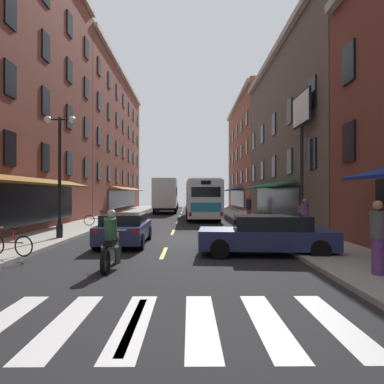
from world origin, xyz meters
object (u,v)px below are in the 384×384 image
(bicycle_mid, at_px, (98,219))
(pedestrian_near, at_px, (304,215))
(street_lamp_twin, at_px, (60,170))
(billboard_sign, at_px, (302,126))
(pedestrian_mid, at_px, (249,209))
(sedan_near, at_px, (125,228))
(sedan_mid, at_px, (267,235))
(transit_bus, at_px, (201,199))
(motorcycle_rider, at_px, (112,243))
(pedestrian_far, at_px, (248,205))
(pedestrian_rear, at_px, (378,236))
(box_truck, at_px, (166,195))
(sedan_far, at_px, (172,204))
(bicycle_near, at_px, (10,245))

(bicycle_mid, height_order, pedestrian_near, pedestrian_near)
(pedestrian_near, relative_size, street_lamp_twin, 0.31)
(billboard_sign, distance_m, pedestrian_near, 5.01)
(pedestrian_near, xyz_separation_m, pedestrian_mid, (-1.62, 6.56, 0.03))
(sedan_near, relative_size, sedan_mid, 0.92)
(transit_bus, height_order, pedestrian_mid, transit_bus)
(motorcycle_rider, xyz_separation_m, street_lamp_twin, (-3.66, 5.66, 2.47))
(pedestrian_near, height_order, street_lamp_twin, street_lamp_twin)
(bicycle_mid, bearing_deg, sedan_mid, -48.45)
(pedestrian_far, xyz_separation_m, street_lamp_twin, (-11.21, -15.58, 2.12))
(pedestrian_far, height_order, pedestrian_rear, pedestrian_rear)
(motorcycle_rider, height_order, pedestrian_rear, pedestrian_rear)
(box_truck, height_order, pedestrian_rear, box_truck)
(transit_bus, distance_m, sedan_far, 19.97)
(bicycle_near, relative_size, pedestrian_rear, 0.93)
(box_truck, distance_m, pedestrian_far, 10.22)
(box_truck, xyz_separation_m, pedestrian_near, (8.37, -20.36, -0.90))
(billboard_sign, height_order, sedan_mid, billboard_sign)
(transit_bus, height_order, sedan_near, transit_bus)
(billboard_sign, distance_m, motorcycle_rider, 13.12)
(sedan_mid, bearing_deg, pedestrian_near, 59.24)
(sedan_far, distance_m, pedestrian_rear, 41.05)
(motorcycle_rider, relative_size, pedestrian_near, 1.20)
(box_truck, relative_size, motorcycle_rider, 3.95)
(sedan_near, height_order, sedan_mid, sedan_mid)
(sedan_mid, distance_m, pedestrian_near, 6.01)
(bicycle_mid, relative_size, pedestrian_near, 0.97)
(motorcycle_rider, height_order, street_lamp_twin, street_lamp_twin)
(pedestrian_mid, xyz_separation_m, street_lamp_twin, (-9.99, -8.13, 2.09))
(pedestrian_rear, height_order, street_lamp_twin, street_lamp_twin)
(pedestrian_mid, height_order, pedestrian_far, pedestrian_mid)
(transit_bus, bearing_deg, billboard_sign, -64.43)
(billboard_sign, bearing_deg, bicycle_near, -147.23)
(sedan_near, bearing_deg, transit_bus, 76.05)
(box_truck, relative_size, pedestrian_far, 4.61)
(motorcycle_rider, relative_size, street_lamp_twin, 0.38)
(box_truck, xyz_separation_m, sedan_mid, (5.30, -25.51, -1.26))
(bicycle_near, xyz_separation_m, pedestrian_far, (11.04, 20.10, 0.56))
(sedan_mid, distance_m, pedestrian_rear, 3.96)
(motorcycle_rider, distance_m, pedestrian_near, 10.75)
(sedan_far, xyz_separation_m, motorcycle_rider, (0.37, -39.04, 0.03))
(billboard_sign, bearing_deg, box_truck, 114.92)
(bicycle_mid, distance_m, pedestrian_mid, 10.14)
(sedan_near, bearing_deg, pedestrian_rear, -38.83)
(motorcycle_rider, distance_m, street_lamp_twin, 7.18)
(sedan_near, height_order, bicycle_near, sedan_near)
(sedan_far, distance_m, bicycle_mid, 27.63)
(sedan_near, bearing_deg, billboard_sign, 25.89)
(motorcycle_rider, bearing_deg, transit_bus, 80.55)
(sedan_far, xyz_separation_m, bicycle_mid, (-3.17, -27.45, -0.18))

